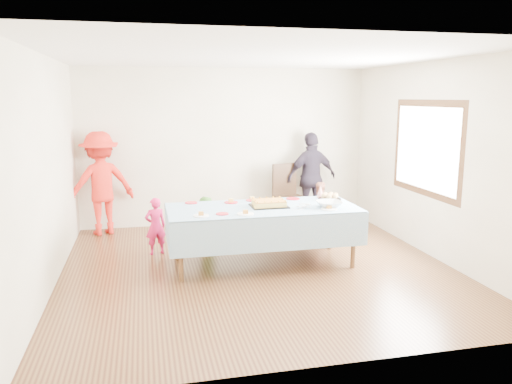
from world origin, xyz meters
TOP-DOWN VIEW (x-y plane):
  - ground at (0.00, 0.00)m, footprint 5.00×5.00m
  - room_walls at (0.05, 0.00)m, footprint 5.04×5.04m
  - party_table at (0.10, 0.15)m, footprint 2.50×1.10m
  - birthday_cake at (0.19, 0.17)m, footprint 0.48×0.37m
  - rolls_tray at (1.14, 0.41)m, footprint 0.33×0.33m
  - punch_bowl at (0.96, -0.04)m, footprint 0.33×0.33m
  - party_hat at (1.07, 0.61)m, footprint 0.10×0.10m
  - fork_pile at (0.63, -0.04)m, footprint 0.24×0.18m
  - plate_red_far_a at (-0.80, 0.61)m, footprint 0.17×0.17m
  - plate_red_far_b at (-0.26, 0.51)m, footprint 0.19×0.19m
  - plate_red_far_c at (0.06, 0.59)m, footprint 0.18×0.18m
  - plate_red_far_d at (0.64, 0.57)m, footprint 0.19×0.19m
  - plate_red_near at (-0.48, -0.13)m, footprint 0.16×0.16m
  - plate_white_left at (-0.75, -0.18)m, footprint 0.19×0.19m
  - plate_white_mid at (-0.20, -0.21)m, footprint 0.21×0.21m
  - plate_white_right at (0.91, -0.17)m, footprint 0.21×0.21m
  - dining_chair at (1.00, 2.02)m, footprint 0.57×0.57m
  - toddler_left at (-1.28, 0.90)m, footprint 0.34×0.26m
  - toddler_mid at (-0.53, 1.15)m, footprint 0.43×0.36m
  - toddler_right at (1.40, 1.55)m, footprint 0.45×0.37m
  - adult_left at (-2.10, 2.20)m, footprint 1.22×0.94m
  - adult_right at (1.49, 2.20)m, footprint 1.00×0.56m

SIDE VIEW (x-z plane):
  - ground at x=0.00m, z-range 0.00..0.00m
  - toddler_mid at x=-0.53m, z-range 0.00..0.75m
  - toddler_left at x=-1.28m, z-range 0.00..0.82m
  - toddler_right at x=1.40m, z-range 0.00..0.83m
  - dining_chair at x=1.00m, z-range 0.06..1.14m
  - party_table at x=0.10m, z-range 0.33..1.11m
  - plate_red_far_a at x=-0.80m, z-range 0.78..0.79m
  - plate_red_far_b at x=-0.26m, z-range 0.78..0.79m
  - plate_red_far_c at x=0.06m, z-range 0.78..0.79m
  - plate_red_far_d at x=0.64m, z-range 0.78..0.79m
  - plate_red_near at x=-0.48m, z-range 0.78..0.79m
  - plate_white_left at x=-0.75m, z-range 0.78..0.79m
  - plate_white_mid at x=-0.20m, z-range 0.78..0.79m
  - plate_white_right at x=0.91m, z-range 0.78..0.79m
  - adult_right at x=1.49m, z-range 0.00..1.61m
  - fork_pile at x=0.63m, z-range 0.78..0.85m
  - birthday_cake at x=0.19m, z-range 0.78..0.86m
  - punch_bowl at x=0.96m, z-range 0.78..0.86m
  - rolls_tray at x=1.14m, z-range 0.77..0.87m
  - adult_left at x=-2.10m, z-range 0.00..1.67m
  - party_hat at x=1.07m, z-range 0.78..0.96m
  - room_walls at x=0.05m, z-range 0.41..3.13m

